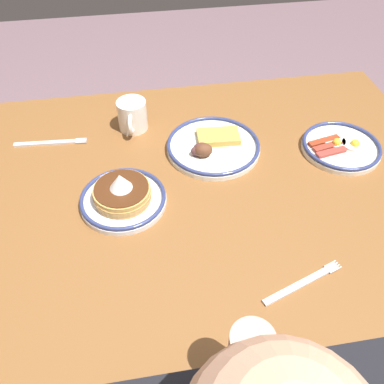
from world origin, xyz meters
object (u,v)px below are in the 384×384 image
Objects in this scene: fork_near at (51,143)px; fork_far at (303,283)px; coffee_mug at (132,115)px; plate_near_main at (341,147)px; plate_center_pancakes at (212,146)px; plate_far_companion at (123,196)px.

fork_near and fork_far have the same top height.
plate_near_main is at bearing 160.68° from coffee_mug.
coffee_mug is at bearing -33.27° from plate_center_pancakes.
plate_near_main reaches higher than fork_near.
plate_far_companion reaches higher than plate_center_pancakes.
coffee_mug is at bearing -19.32° from plate_near_main.
coffee_mug reaches higher than fork_near.
plate_far_companion reaches higher than plate_near_main.
plate_center_pancakes is 1.27× the size of fork_near.
coffee_mug is 0.68m from fork_far.
fork_near is (0.24, 0.03, -0.04)m from coffee_mug.
coffee_mug is at bearing -171.69° from fork_near.
coffee_mug is (0.57, -0.20, 0.03)m from plate_near_main.
fork_near is at bearing -11.49° from plate_near_main.
plate_center_pancakes is at bearing -147.21° from plate_far_companion.
fork_far is at bearing 117.50° from coffee_mug.
fork_far is (-0.31, 0.60, -0.04)m from coffee_mug.
plate_near_main is 1.14× the size of fork_far.
plate_far_companion is 1.03× the size of fork_near.
plate_near_main is 1.06× the size of fork_near.
plate_center_pancakes is at bearing 167.00° from fork_near.
plate_near_main is at bearing -122.57° from fork_far.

